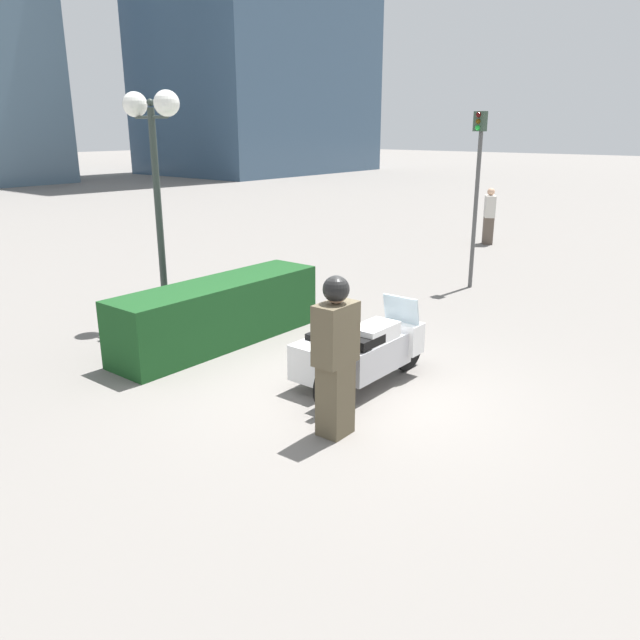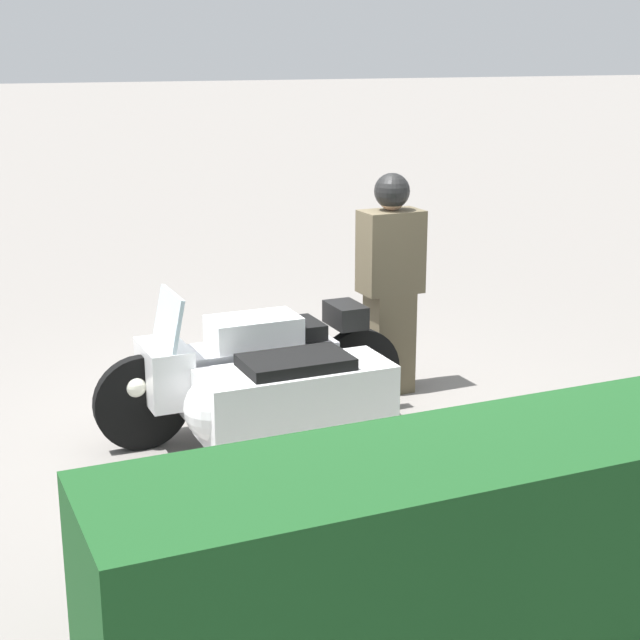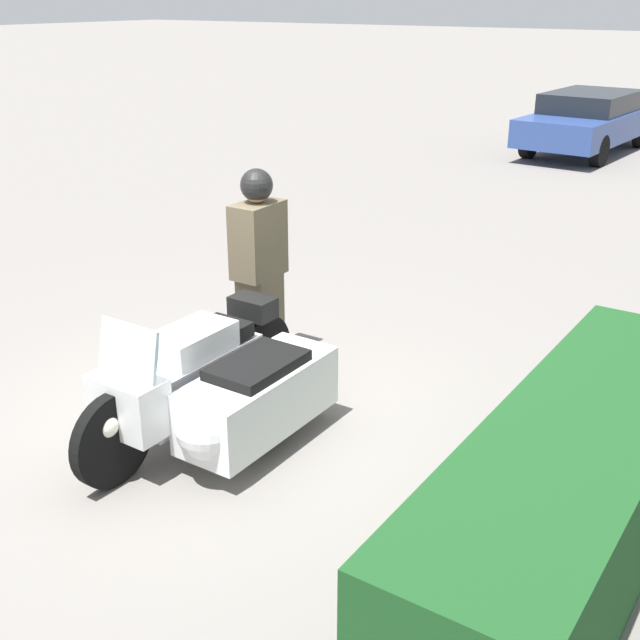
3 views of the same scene
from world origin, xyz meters
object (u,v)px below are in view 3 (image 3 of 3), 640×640
Objects in this scene: officer_rider at (259,264)px; parked_car_background at (589,120)px; police_motorcycle at (219,390)px; hedge_bush_curbside at (572,494)px.

parked_car_background is (-12.95, -0.73, -0.28)m from officer_rider.
police_motorcycle is 1.66m from officer_rider.
police_motorcycle is 14.44m from parked_car_background.
parked_car_background reaches higher than hedge_bush_curbside.
hedge_bush_curbside is at bearing 157.95° from officer_rider.
police_motorcycle is 1.32× the size of officer_rider.
police_motorcycle is at bearing 115.13° from officer_rider.
police_motorcycle is 0.65× the size of hedge_bush_curbside.
officer_rider is at bearing -154.38° from police_motorcycle.
hedge_bush_curbside is 0.83× the size of parked_car_background.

